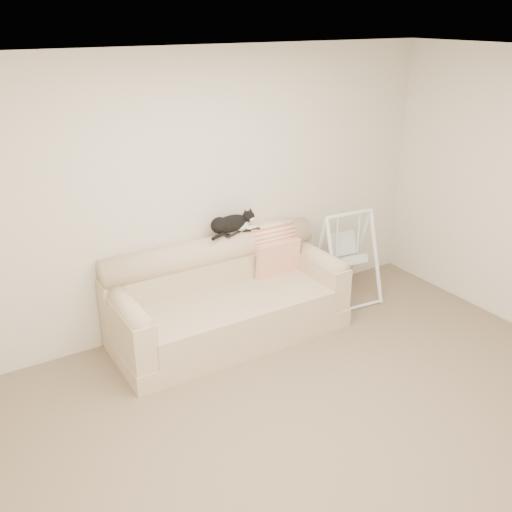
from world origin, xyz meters
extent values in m
plane|color=#7A664E|center=(0.00, 0.00, 0.00)|extent=(5.00, 5.00, 0.00)
cube|color=beige|center=(0.00, 2.00, 1.30)|extent=(5.00, 0.04, 2.60)
cube|color=white|center=(0.00, 0.00, 2.59)|extent=(5.00, 4.00, 0.02)
cube|color=#CAB28B|center=(-0.01, 1.53, 0.09)|extent=(2.20, 0.90, 0.18)
cube|color=#CAB28B|center=(-0.01, 1.42, 0.30)|extent=(1.80, 0.68, 0.24)
cube|color=#CAB28B|center=(-0.01, 1.87, 0.43)|extent=(2.20, 0.22, 0.50)
cylinder|color=#CAB28B|center=(-0.01, 1.87, 0.76)|extent=(2.16, 0.28, 0.28)
cube|color=#CAB28B|center=(-1.00, 1.53, 0.39)|extent=(0.20, 0.88, 0.42)
cylinder|color=#CAB28B|center=(-1.00, 1.53, 0.60)|extent=(0.18, 0.84, 0.18)
cube|color=#CAB28B|center=(0.98, 1.53, 0.39)|extent=(0.20, 0.88, 0.42)
cylinder|color=#CAB28B|center=(0.98, 1.53, 0.60)|extent=(0.18, 0.84, 0.18)
cube|color=black|center=(0.20, 1.83, 0.91)|extent=(0.19, 0.12, 0.02)
cube|color=gray|center=(0.20, 1.83, 0.92)|extent=(0.11, 0.07, 0.01)
cube|color=black|center=(0.41, 1.83, 0.91)|extent=(0.18, 0.08, 0.02)
ellipsoid|color=black|center=(0.20, 1.86, 1.00)|extent=(0.39, 0.23, 0.16)
ellipsoid|color=black|center=(0.07, 1.86, 1.01)|extent=(0.20, 0.18, 0.16)
ellipsoid|color=white|center=(0.31, 1.85, 0.96)|extent=(0.16, 0.12, 0.11)
ellipsoid|color=black|center=(0.39, 1.85, 1.04)|extent=(0.13, 0.14, 0.11)
ellipsoid|color=white|center=(0.40, 1.81, 1.02)|extent=(0.07, 0.06, 0.04)
sphere|color=#BF7272|center=(0.40, 1.79, 1.02)|extent=(0.01, 0.01, 0.01)
cone|color=black|center=(0.36, 1.86, 1.09)|extent=(0.06, 0.07, 0.05)
cone|color=black|center=(0.42, 1.87, 1.09)|extent=(0.05, 0.06, 0.05)
sphere|color=#A6902D|center=(0.37, 1.81, 1.05)|extent=(0.02, 0.02, 0.02)
sphere|color=#A6902D|center=(0.41, 1.81, 1.05)|extent=(0.02, 0.02, 0.02)
ellipsoid|color=white|center=(0.37, 1.82, 0.94)|extent=(0.08, 0.10, 0.03)
ellipsoid|color=white|center=(0.42, 1.83, 0.94)|extent=(0.08, 0.10, 0.03)
cylinder|color=black|center=(0.03, 1.78, 0.94)|extent=(0.20, 0.13, 0.03)
cylinder|color=#E96944|center=(0.64, 1.87, 0.76)|extent=(0.49, 0.33, 0.33)
cube|color=#E96944|center=(0.64, 1.70, 0.56)|extent=(0.49, 0.09, 0.42)
cylinder|color=white|center=(1.15, 1.48, 0.47)|extent=(0.07, 0.34, 0.96)
cylinder|color=white|center=(1.18, 1.77, 0.47)|extent=(0.07, 0.34, 0.96)
cylinder|color=white|center=(1.70, 1.43, 0.47)|extent=(0.07, 0.34, 0.96)
cylinder|color=white|center=(1.72, 1.72, 0.47)|extent=(0.07, 0.34, 0.96)
cylinder|color=white|center=(1.44, 1.60, 0.95)|extent=(0.55, 0.09, 0.04)
cylinder|color=white|center=(1.41, 1.31, 0.02)|extent=(0.55, 0.08, 0.03)
cylinder|color=white|center=(1.46, 1.89, 0.02)|extent=(0.55, 0.08, 0.03)
cube|color=white|center=(1.44, 1.57, 0.44)|extent=(0.34, 0.31, 0.18)
cube|color=white|center=(1.45, 1.69, 0.59)|extent=(0.33, 0.17, 0.25)
cylinder|color=white|center=(1.30, 1.61, 0.72)|extent=(0.02, 0.02, 0.45)
cylinder|color=white|center=(1.58, 1.59, 0.72)|extent=(0.02, 0.02, 0.45)
camera|label=1|loc=(-2.27, -2.61, 2.85)|focal=40.00mm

